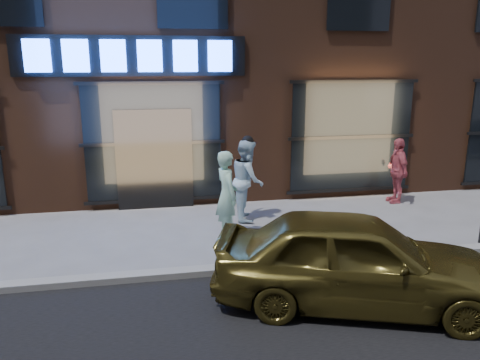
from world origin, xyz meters
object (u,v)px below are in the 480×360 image
Objects in this scene: passerby at (397,171)px; man_cap at (247,180)px; man_bowtie at (227,195)px; gold_sedan at (356,259)px.

man_cap is at bearing -77.61° from passerby.
passerby is (4.60, 1.65, -0.07)m from man_bowtie.
man_cap is at bearing -43.11° from man_bowtie.
man_bowtie is 1.09× the size of passerby.
man_cap reaches higher than man_bowtie.
man_cap is 1.11× the size of passerby.
passerby is (3.96, 0.56, -0.09)m from man_cap.
man_cap is (0.64, 1.09, 0.02)m from man_bowtie.
gold_sedan is at bearing -30.12° from passerby.
passerby is at bearing -15.65° from gold_sedan.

